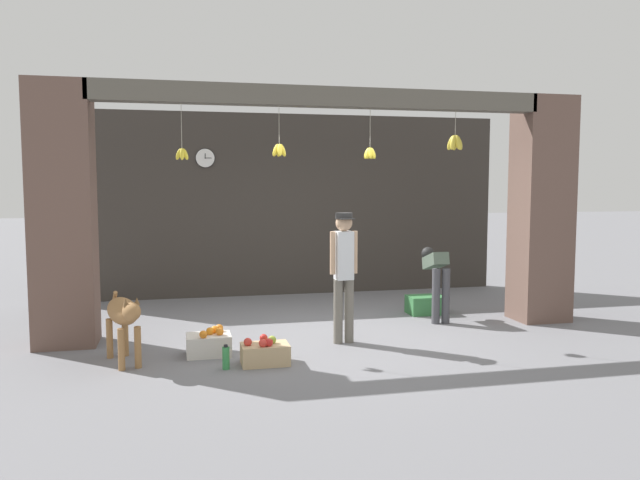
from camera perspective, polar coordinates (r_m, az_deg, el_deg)
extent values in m
plane|color=slate|center=(7.88, 0.74, -8.80)|extent=(60.00, 60.00, 0.00)
cube|color=#38332D|center=(10.71, -3.14, 3.22)|extent=(7.52, 0.12, 3.08)
cube|color=brown|center=(7.86, -22.44, 2.13)|extent=(0.70, 0.60, 3.08)
cube|color=brown|center=(9.17, 19.58, 2.60)|extent=(0.70, 0.60, 3.08)
cube|color=#5B564C|center=(7.84, 0.56, 12.93)|extent=(5.62, 0.24, 0.24)
cylinder|color=#B2AD99|center=(7.59, -12.55, 10.16)|extent=(0.01, 0.01, 0.53)
ellipsoid|color=yellow|center=(7.56, -12.22, 7.68)|extent=(0.10, 0.05, 0.15)
ellipsoid|color=yellow|center=(7.60, -12.51, 7.66)|extent=(0.05, 0.10, 0.15)
ellipsoid|color=yellow|center=(7.56, -12.79, 7.67)|extent=(0.10, 0.05, 0.15)
ellipsoid|color=yellow|center=(7.53, -12.50, 7.69)|extent=(0.05, 0.10, 0.15)
cylinder|color=#B2AD99|center=(7.73, -3.76, 10.44)|extent=(0.01, 0.01, 0.45)
ellipsoid|color=yellow|center=(7.71, -3.43, 8.19)|extent=(0.11, 0.06, 0.17)
ellipsoid|color=yellow|center=(7.75, -3.80, 8.17)|extent=(0.06, 0.11, 0.17)
ellipsoid|color=yellow|center=(7.70, -4.07, 8.19)|extent=(0.11, 0.06, 0.17)
ellipsoid|color=yellow|center=(7.66, -3.70, 8.21)|extent=(0.06, 0.11, 0.17)
cylinder|color=#B2AD99|center=(7.99, 4.61, 10.15)|extent=(0.01, 0.01, 0.49)
ellipsoid|color=yellow|center=(7.98, 4.86, 7.90)|extent=(0.10, 0.06, 0.16)
ellipsoid|color=yellow|center=(8.00, 4.69, 7.90)|extent=(0.09, 0.09, 0.17)
ellipsoid|color=yellow|center=(8.00, 4.45, 7.90)|extent=(0.07, 0.10, 0.16)
ellipsoid|color=yellow|center=(7.97, 4.31, 7.91)|extent=(0.10, 0.08, 0.16)
ellipsoid|color=yellow|center=(7.94, 4.38, 7.92)|extent=(0.10, 0.08, 0.16)
ellipsoid|color=yellow|center=(7.93, 4.61, 7.92)|extent=(0.07, 0.10, 0.16)
ellipsoid|color=yellow|center=(7.94, 4.83, 7.91)|extent=(0.09, 0.09, 0.17)
cylinder|color=#B2AD99|center=(8.35, 12.28, 10.42)|extent=(0.01, 0.01, 0.32)
ellipsoid|color=gold|center=(8.35, 12.58, 8.68)|extent=(0.14, 0.07, 0.21)
ellipsoid|color=gold|center=(8.38, 12.20, 8.67)|extent=(0.10, 0.14, 0.22)
ellipsoid|color=gold|center=(8.34, 11.89, 8.70)|extent=(0.13, 0.11, 0.22)
ellipsoid|color=gold|center=(8.28, 12.07, 8.72)|extent=(0.13, 0.11, 0.22)
ellipsoid|color=gold|center=(8.29, 12.50, 8.71)|extent=(0.10, 0.14, 0.22)
ellipsoid|color=#9E7042|center=(6.96, -17.61, -6.21)|extent=(0.48, 0.75, 0.28)
cylinder|color=#9E7042|center=(6.80, -16.32, -9.40)|extent=(0.07, 0.07, 0.43)
cylinder|color=#9E7042|center=(6.76, -17.71, -9.52)|extent=(0.07, 0.07, 0.43)
cylinder|color=#9E7042|center=(7.30, -17.38, -8.42)|extent=(0.07, 0.07, 0.43)
cylinder|color=#9E7042|center=(7.26, -18.68, -8.53)|extent=(0.07, 0.07, 0.43)
ellipsoid|color=#9E7042|center=(6.58, -16.85, -6.28)|extent=(0.25, 0.30, 0.19)
cone|color=brown|center=(6.57, -16.40, -5.38)|extent=(0.06, 0.06, 0.08)
cone|color=brown|center=(6.55, -17.35, -5.45)|extent=(0.06, 0.06, 0.08)
cylinder|color=#9E7042|center=(7.32, -18.32, -5.45)|extent=(0.11, 0.22, 0.28)
cylinder|color=#6B665B|center=(7.52, 2.68, -6.49)|extent=(0.11, 0.11, 0.77)
cylinder|color=#6B665B|center=(7.48, 1.67, -6.56)|extent=(0.11, 0.11, 0.77)
cube|color=silver|center=(7.39, 2.19, -1.42)|extent=(0.21, 0.19, 0.58)
cylinder|color=tan|center=(7.44, 3.20, -1.12)|extent=(0.06, 0.06, 0.51)
cylinder|color=tan|center=(7.34, 1.17, -1.19)|extent=(0.06, 0.06, 0.51)
sphere|color=tan|center=(7.36, 2.20, 1.57)|extent=(0.20, 0.20, 0.20)
cylinder|color=#2D2D2D|center=(7.35, 2.20, 2.23)|extent=(0.20, 0.20, 0.07)
cube|color=#2D2D2D|center=(7.26, 2.47, 1.96)|extent=(0.18, 0.12, 0.01)
cylinder|color=#424247|center=(8.65, 10.56, -5.06)|extent=(0.11, 0.11, 0.76)
cylinder|color=#424247|center=(8.70, 11.43, -5.03)|extent=(0.11, 0.11, 0.76)
cube|color=#4C5B4C|center=(8.85, 10.51, -1.90)|extent=(0.27, 0.58, 0.30)
sphere|color=black|center=(9.18, 9.83, -1.20)|extent=(0.18, 0.18, 0.18)
cube|color=silver|center=(7.14, -10.14, -9.42)|extent=(0.49, 0.37, 0.23)
sphere|color=orange|center=(7.24, -9.19, -7.95)|extent=(0.09, 0.09, 0.09)
sphere|color=orange|center=(7.10, -10.03, -8.22)|extent=(0.09, 0.09, 0.09)
sphere|color=orange|center=(7.17, -9.61, -8.09)|extent=(0.09, 0.09, 0.09)
sphere|color=orange|center=(6.97, -10.62, -8.49)|extent=(0.09, 0.09, 0.09)
sphere|color=orange|center=(7.07, -9.16, -8.27)|extent=(0.09, 0.09, 0.09)
cube|color=tan|center=(6.72, -5.05, -10.35)|extent=(0.50, 0.33, 0.21)
sphere|color=red|center=(6.58, -5.24, -9.38)|extent=(0.09, 0.09, 0.09)
sphere|color=red|center=(6.79, -5.17, -8.92)|extent=(0.09, 0.09, 0.09)
sphere|color=red|center=(6.65, -6.62, -9.25)|extent=(0.09, 0.09, 0.09)
sphere|color=#99B238|center=(6.71, -4.40, -9.09)|extent=(0.09, 0.09, 0.09)
sphere|color=red|center=(6.60, -4.70, -9.33)|extent=(0.09, 0.09, 0.09)
cube|color=#387A42|center=(9.32, 9.66, -5.86)|extent=(0.53, 0.36, 0.26)
cylinder|color=#38934C|center=(6.59, -8.60, -10.63)|extent=(0.08, 0.08, 0.23)
cylinder|color=black|center=(6.56, -8.61, -9.55)|extent=(0.04, 0.04, 0.03)
cylinder|color=black|center=(10.50, -10.46, 7.38)|extent=(0.32, 0.01, 0.32)
cylinder|color=white|center=(10.49, -10.46, 7.38)|extent=(0.30, 0.02, 0.30)
cube|color=black|center=(10.48, -10.46, 7.57)|extent=(0.01, 0.01, 0.08)
cube|color=black|center=(10.48, -10.20, 7.39)|extent=(0.11, 0.01, 0.01)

